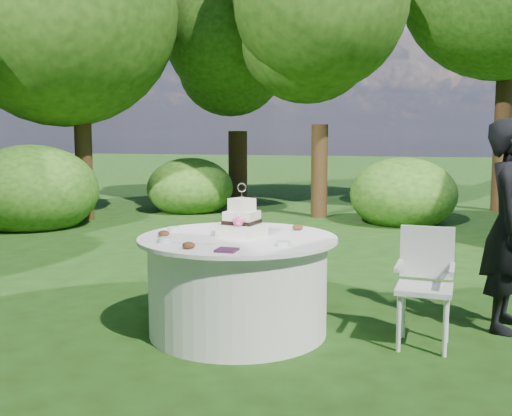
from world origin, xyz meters
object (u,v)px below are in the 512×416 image
Objects in this scene: cake at (242,222)px; chair at (425,276)px; napkins at (227,250)px; guest at (510,226)px; table at (238,284)px.

cake is 1.45m from chair.
napkins is at bearing -150.67° from chair.
chair is (1.30, 0.73, -0.26)m from napkins.
guest reaches higher than chair.
chair is (1.42, 0.14, 0.13)m from table.
table is 1.78× the size of chair.
guest is at bearing 18.67° from table.
guest is at bearing 41.44° from chair.
table is at bearing -154.12° from cake.
guest reaches higher than table.
table is at bearing -174.48° from chair.
napkins is 0.09× the size of table.
napkins is 0.08× the size of guest.
cake is 0.48× the size of chair.
table is (-0.12, 0.60, -0.39)m from napkins.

